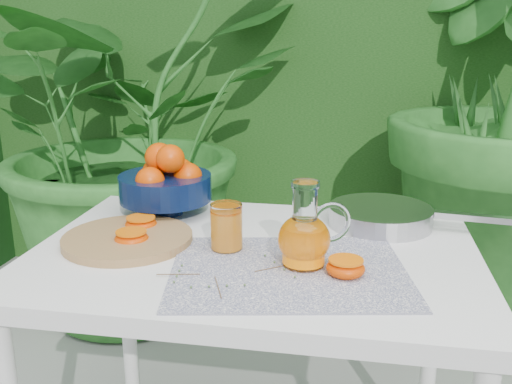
% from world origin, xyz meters
% --- Properties ---
extents(hedge_backdrop, '(8.00, 1.65, 2.50)m').
position_xyz_m(hedge_backdrop, '(0.06, 2.06, 1.19)').
color(hedge_backdrop, '#164012').
rests_on(hedge_backdrop, ground).
extents(potted_plant_left, '(2.36, 2.36, 1.67)m').
position_xyz_m(potted_plant_left, '(-0.71, 1.22, 0.84)').
color(potted_plant_left, '#266322').
rests_on(potted_plant_left, ground).
extents(potted_plant_right, '(2.37, 2.37, 2.06)m').
position_xyz_m(potted_plant_right, '(0.80, 1.28, 1.03)').
color(potted_plant_right, '#266322').
rests_on(potted_plant_right, ground).
extents(white_table, '(1.00, 0.70, 0.75)m').
position_xyz_m(white_table, '(0.03, 0.09, 0.67)').
color(white_table, white).
rests_on(white_table, ground).
extents(placemat, '(0.54, 0.46, 0.00)m').
position_xyz_m(placemat, '(0.13, -0.01, 0.75)').
color(placemat, '#0C1444').
rests_on(placemat, white_table).
extents(cutting_board, '(0.39, 0.39, 0.02)m').
position_xyz_m(cutting_board, '(-0.26, 0.08, 0.76)').
color(cutting_board, olive).
rests_on(cutting_board, white_table).
extents(fruit_bowl, '(0.32, 0.32, 0.19)m').
position_xyz_m(fruit_bowl, '(-0.24, 0.31, 0.84)').
color(fruit_bowl, black).
rests_on(fruit_bowl, white_table).
extents(juice_pitcher, '(0.17, 0.14, 0.18)m').
position_xyz_m(juice_pitcher, '(0.16, 0.02, 0.82)').
color(juice_pitcher, white).
rests_on(juice_pitcher, white_table).
extents(juice_tumbler, '(0.08, 0.08, 0.11)m').
position_xyz_m(juice_tumbler, '(-0.03, 0.08, 0.80)').
color(juice_tumbler, white).
rests_on(juice_tumbler, white_table).
extents(saute_pan, '(0.47, 0.29, 0.05)m').
position_xyz_m(saute_pan, '(0.32, 0.31, 0.78)').
color(saute_pan, '#ABABAF').
rests_on(saute_pan, white_table).
extents(orange_halves, '(0.58, 0.26, 0.04)m').
position_xyz_m(orange_halves, '(-0.09, 0.07, 0.77)').
color(orange_halves, '#F53E02').
rests_on(orange_halves, white_table).
extents(thyme_sprigs, '(0.29, 0.22, 0.01)m').
position_xyz_m(thyme_sprigs, '(0.01, -0.07, 0.76)').
color(thyme_sprigs, brown).
rests_on(thyme_sprigs, white_table).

